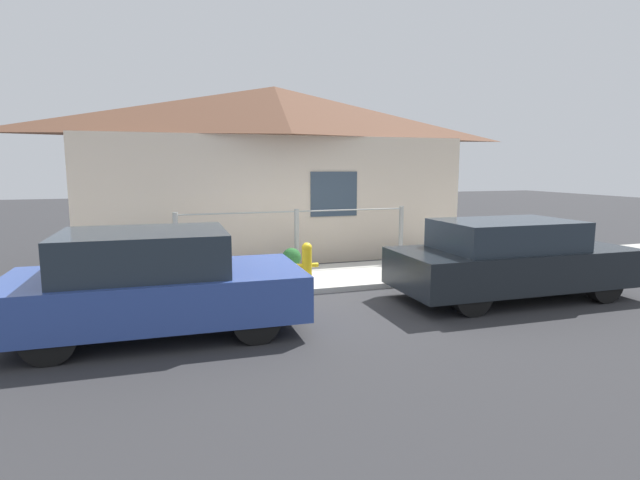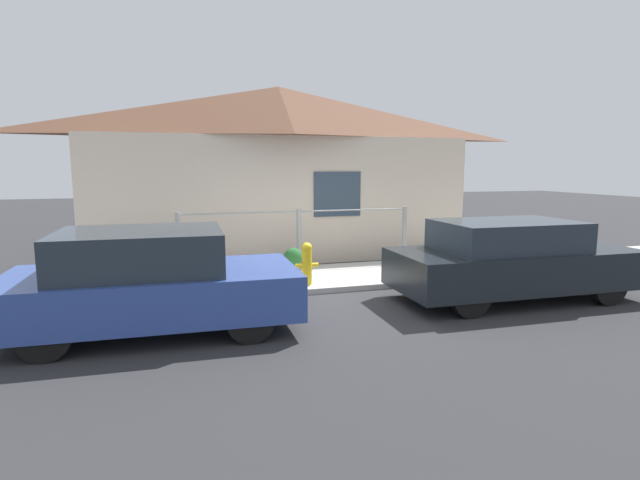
{
  "view_description": "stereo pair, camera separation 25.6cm",
  "coord_description": "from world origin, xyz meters",
  "px_view_note": "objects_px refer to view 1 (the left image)",
  "views": [
    {
      "loc": [
        -2.76,
        -7.93,
        2.18
      ],
      "look_at": [
        -0.02,
        0.3,
        0.9
      ],
      "focal_mm": 28.0,
      "sensor_mm": 36.0,
      "label": 1
    },
    {
      "loc": [
        -2.51,
        -8.01,
        2.18
      ],
      "look_at": [
        -0.02,
        0.3,
        0.9
      ],
      "focal_mm": 28.0,
      "sensor_mm": 36.0,
      "label": 2
    }
  ],
  "objects_px": {
    "car_left": "(154,283)",
    "potted_plant_by_fence": "(139,263)",
    "potted_plant_near_hydrant": "(292,259)",
    "fire_hydrant": "(307,263)",
    "car_right": "(511,259)"
  },
  "relations": [
    {
      "from": "potted_plant_near_hydrant",
      "to": "fire_hydrant",
      "type": "bearing_deg",
      "value": -90.79
    },
    {
      "from": "potted_plant_by_fence",
      "to": "car_left",
      "type": "bearing_deg",
      "value": -84.75
    },
    {
      "from": "car_right",
      "to": "fire_hydrant",
      "type": "distance_m",
      "value": 3.44
    },
    {
      "from": "car_left",
      "to": "potted_plant_by_fence",
      "type": "bearing_deg",
      "value": 96.78
    },
    {
      "from": "fire_hydrant",
      "to": "car_right",
      "type": "bearing_deg",
      "value": -27.47
    },
    {
      "from": "fire_hydrant",
      "to": "potted_plant_near_hydrant",
      "type": "bearing_deg",
      "value": 89.21
    },
    {
      "from": "fire_hydrant",
      "to": "potted_plant_near_hydrant",
      "type": "relative_size",
      "value": 1.55
    },
    {
      "from": "car_left",
      "to": "potted_plant_by_fence",
      "type": "xyz_separation_m",
      "value": [
        -0.27,
        2.97,
        -0.27
      ]
    },
    {
      "from": "car_right",
      "to": "potted_plant_near_hydrant",
      "type": "relative_size",
      "value": 8.31
    },
    {
      "from": "car_left",
      "to": "car_right",
      "type": "xyz_separation_m",
      "value": [
        5.62,
        -0.0,
        -0.02
      ]
    },
    {
      "from": "car_right",
      "to": "potted_plant_by_fence",
      "type": "bearing_deg",
      "value": 154.21
    },
    {
      "from": "car_right",
      "to": "potted_plant_near_hydrant",
      "type": "bearing_deg",
      "value": 139.51
    },
    {
      "from": "car_left",
      "to": "fire_hydrant",
      "type": "height_order",
      "value": "car_left"
    },
    {
      "from": "potted_plant_near_hydrant",
      "to": "potted_plant_by_fence",
      "type": "relative_size",
      "value": 0.87
    },
    {
      "from": "car_right",
      "to": "potted_plant_by_fence",
      "type": "xyz_separation_m",
      "value": [
        -5.89,
        2.97,
        -0.25
      ]
    }
  ]
}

